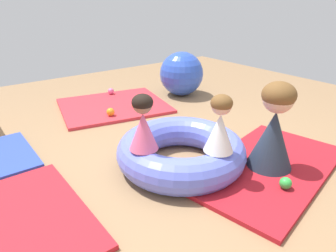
# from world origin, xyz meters

# --- Properties ---
(ground_plane) EXTENTS (8.00, 8.00, 0.00)m
(ground_plane) POSITION_xyz_m (0.00, 0.00, 0.00)
(ground_plane) COLOR #93704C
(gym_mat_far_left) EXTENTS (1.66, 1.49, 0.04)m
(gym_mat_far_left) POSITION_xyz_m (0.26, 1.87, 0.02)
(gym_mat_far_left) COLOR red
(gym_mat_far_left) RESTS_ON ground
(gym_mat_far_right) EXTENTS (1.82, 1.24, 0.04)m
(gym_mat_far_right) POSITION_xyz_m (0.61, -0.50, 0.02)
(gym_mat_far_right) COLOR #B21923
(gym_mat_far_right) RESTS_ON ground
(inflatable_cushion) EXTENTS (1.19, 1.19, 0.31)m
(inflatable_cushion) POSITION_xyz_m (0.01, 0.03, 0.15)
(inflatable_cushion) COLOR #6070E5
(inflatable_cushion) RESTS_ON ground
(child_in_pink) EXTENTS (0.34, 0.34, 0.47)m
(child_in_pink) POSITION_xyz_m (-0.39, 0.03, 0.53)
(child_in_pink) COLOR #E5608E
(child_in_pink) RESTS_ON inflatable_cushion
(child_in_white) EXTENTS (0.27, 0.27, 0.48)m
(child_in_white) POSITION_xyz_m (0.08, -0.36, 0.54)
(child_in_white) COLOR white
(child_in_white) RESTS_ON inflatable_cushion
(adult_seated) EXTENTS (0.56, 0.56, 0.79)m
(adult_seated) POSITION_xyz_m (0.61, -0.50, 0.42)
(adult_seated) COLOR #232D3D
(adult_seated) RESTS_ON gym_mat_far_right
(play_ball_pink) EXTENTS (0.10, 0.10, 0.10)m
(play_ball_pink) POSITION_xyz_m (0.46, 2.33, 0.09)
(play_ball_pink) COLOR pink
(play_ball_pink) RESTS_ON gym_mat_far_left
(play_ball_orange) EXTENTS (0.10, 0.10, 0.10)m
(play_ball_orange) POSITION_xyz_m (0.03, 1.49, 0.09)
(play_ball_orange) COLOR orange
(play_ball_orange) RESTS_ON gym_mat_far_left
(play_ball_yellow) EXTENTS (0.08, 0.08, 0.08)m
(play_ball_yellow) POSITION_xyz_m (0.43, 1.57, 0.08)
(play_ball_yellow) COLOR yellow
(play_ball_yellow) RESTS_ON gym_mat_far_left
(play_ball_green) EXTENTS (0.10, 0.10, 0.10)m
(play_ball_green) POSITION_xyz_m (0.41, -0.80, 0.09)
(play_ball_green) COLOR green
(play_ball_green) RESTS_ON gym_mat_far_right
(exercise_ball_large) EXTENTS (0.68, 0.68, 0.68)m
(exercise_ball_large) POSITION_xyz_m (1.41, 1.74, 0.34)
(exercise_ball_large) COLOR blue
(exercise_ball_large) RESTS_ON ground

